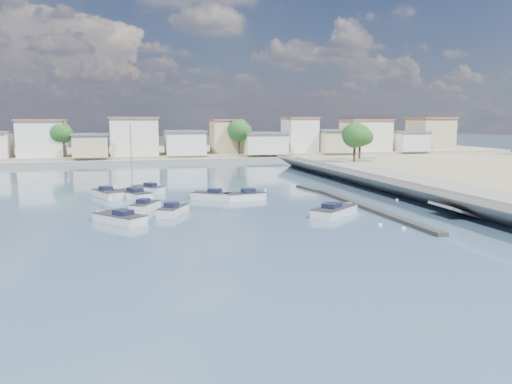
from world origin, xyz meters
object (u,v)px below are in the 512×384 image
at_px(motorboat_h, 336,211).
at_px(motorboat_b, 146,206).
at_px(motorboat_e, 174,210).
at_px(motorboat_a, 118,219).
at_px(motorboat_g, 109,194).
at_px(motorboat_c, 209,196).
at_px(motorboat_f, 146,190).
at_px(sailboat, 131,194).
at_px(motorboat_d, 242,197).

bearing_deg(motorboat_h, motorboat_b, 157.65).
xyz_separation_m(motorboat_e, motorboat_h, (15.29, -4.40, 0.00)).
bearing_deg(motorboat_h, motorboat_a, 175.80).
bearing_deg(motorboat_g, motorboat_h, -37.83).
height_order(motorboat_b, motorboat_g, same).
xyz_separation_m(motorboat_c, motorboat_h, (10.38, -12.65, -0.00)).
bearing_deg(motorboat_f, motorboat_g, -145.13).
bearing_deg(motorboat_f, sailboat, -115.94).
height_order(motorboat_a, motorboat_h, same).
bearing_deg(sailboat, motorboat_f, 64.06).
distance_m(motorboat_e, motorboat_g, 14.12).
bearing_deg(motorboat_a, sailboat, 84.36).
distance_m(motorboat_a, motorboat_f, 18.87).
height_order(motorboat_e, motorboat_f, same).
height_order(motorboat_a, motorboat_f, same).
relative_size(motorboat_a, motorboat_d, 0.98).
relative_size(motorboat_a, motorboat_b, 1.20).
distance_m(motorboat_c, motorboat_h, 16.36).
height_order(motorboat_b, motorboat_d, same).
bearing_deg(motorboat_e, sailboat, 108.30).
distance_m(motorboat_e, sailboat, 12.40).
xyz_separation_m(motorboat_f, motorboat_g, (-4.52, -3.15, 0.00)).
height_order(motorboat_d, motorboat_f, same).
bearing_deg(motorboat_a, motorboat_b, 64.57).
bearing_deg(motorboat_h, motorboat_d, 121.06).
xyz_separation_m(motorboat_b, motorboat_h, (17.86, -7.34, 0.00)).
bearing_deg(motorboat_d, motorboat_b, -160.83).
xyz_separation_m(motorboat_a, motorboat_d, (13.88, 9.69, -0.00)).
relative_size(motorboat_a, motorboat_g, 0.94).
relative_size(motorboat_h, sailboat, 0.65).
height_order(motorboat_c, motorboat_g, same).
relative_size(motorboat_e, motorboat_g, 0.83).
bearing_deg(motorboat_b, motorboat_c, 35.34).
bearing_deg(motorboat_e, motorboat_g, 117.49).
relative_size(motorboat_d, motorboat_h, 0.93).
bearing_deg(motorboat_g, motorboat_f, 34.87).
distance_m(motorboat_b, motorboat_h, 19.31).
height_order(motorboat_f, motorboat_h, same).
distance_m(motorboat_b, motorboat_d, 11.76).
distance_m(motorboat_h, sailboat, 25.09).
height_order(motorboat_b, motorboat_f, same).
xyz_separation_m(motorboat_f, sailboat, (-1.90, -3.90, 0.03)).
bearing_deg(motorboat_f, motorboat_d, -40.13).
relative_size(motorboat_g, motorboat_h, 0.97).
distance_m(motorboat_c, motorboat_d, 3.91).
relative_size(motorboat_c, sailboat, 0.52).
bearing_deg(motorboat_g, sailboat, -16.00).
xyz_separation_m(motorboat_a, motorboat_e, (5.34, 2.89, -0.00)).
distance_m(motorboat_a, motorboat_d, 16.93).
xyz_separation_m(motorboat_c, motorboat_g, (-11.43, 4.29, 0.00)).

